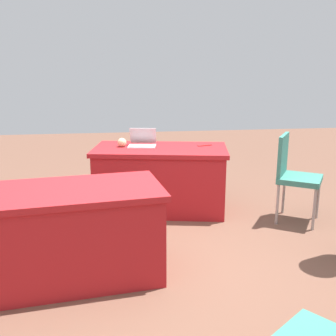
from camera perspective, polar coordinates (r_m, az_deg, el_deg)
ground_plane at (r=3.60m, az=-1.17°, el=-14.02°), size 14.40×14.40×0.00m
table_foreground at (r=4.84m, az=-1.07°, el=-1.52°), size 1.67×1.06×0.76m
table_mid_left at (r=3.42m, az=-15.15°, el=-9.04°), size 1.76×0.98×0.76m
chair_near_front at (r=4.66m, az=17.20°, el=-0.55°), size 0.61×0.61×0.97m
laptop_silver at (r=4.83m, az=-3.62°, el=3.53°), size 0.36×0.34×0.21m
yarn_ball at (r=4.82m, az=-6.48°, el=3.59°), size 0.10×0.10×0.10m
scissors_red at (r=4.88m, az=5.17°, el=3.18°), size 0.18×0.08×0.01m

